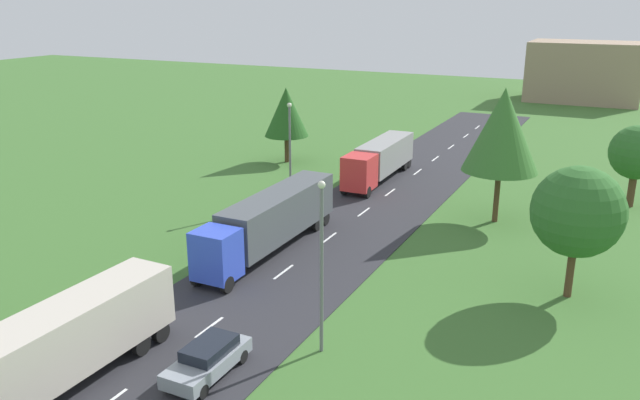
% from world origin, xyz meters
% --- Properties ---
extents(road, '(10.00, 140.00, 0.06)m').
position_xyz_m(road, '(0.00, 24.50, 0.03)').
color(road, '#2B2B30').
rests_on(road, ground).
extents(lane_marking_centre, '(0.16, 124.52, 0.01)m').
position_xyz_m(lane_marking_centre, '(0.00, 23.38, 0.07)').
color(lane_marking_centre, white).
rests_on(lane_marking_centre, road).
extents(truck_lead, '(2.78, 14.68, 3.73)m').
position_xyz_m(truck_lead, '(-2.50, 15.31, 2.20)').
color(truck_lead, white).
rests_on(truck_lead, road).
extents(truck_second, '(2.50, 14.48, 3.75)m').
position_xyz_m(truck_second, '(-2.55, 34.44, 2.22)').
color(truck_second, blue).
rests_on(truck_second, road).
extents(truck_third, '(2.64, 12.66, 3.51)m').
position_xyz_m(truck_third, '(-2.35, 53.96, 2.10)').
color(truck_third, red).
rests_on(truck_third, road).
extents(car_third, '(1.92, 4.58, 1.53)m').
position_xyz_m(car_third, '(2.53, 20.13, 0.86)').
color(car_third, '#8C939E').
rests_on(car_third, road).
extents(lamppost_second, '(0.36, 0.36, 8.56)m').
position_xyz_m(lamppost_second, '(6.17, 24.30, 4.76)').
color(lamppost_second, slate).
rests_on(lamppost_second, ground).
extents(lamppost_third, '(0.36, 0.36, 8.38)m').
position_xyz_m(lamppost_third, '(-6.40, 44.18, 4.67)').
color(lamppost_third, slate).
rests_on(lamppost_third, ground).
extents(tree_oak, '(5.11, 5.11, 7.66)m').
position_xyz_m(tree_oak, '(16.21, 35.92, 5.09)').
color(tree_oak, '#513823').
rests_on(tree_oak, ground).
extents(tree_maple, '(4.51, 4.51, 7.71)m').
position_xyz_m(tree_maple, '(-13.55, 56.45, 5.21)').
color(tree_maple, '#513823').
rests_on(tree_maple, ground).
extents(tree_ash, '(4.36, 4.36, 6.72)m').
position_xyz_m(tree_ash, '(18.91, 55.77, 4.50)').
color(tree_ash, '#513823').
rests_on(tree_ash, ground).
extents(tree_lime, '(5.62, 5.62, 10.18)m').
position_xyz_m(tree_lime, '(9.77, 47.15, 7.07)').
color(tree_lime, '#513823').
rests_on(tree_lime, ground).
extents(distant_building, '(17.35, 11.23, 9.57)m').
position_xyz_m(distant_building, '(10.11, 114.01, 4.78)').
color(distant_building, '#9E846B').
rests_on(distant_building, ground).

